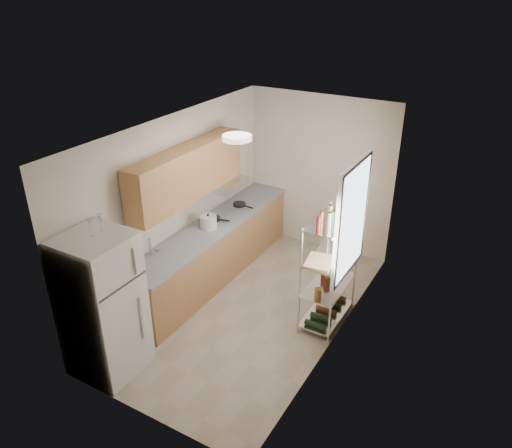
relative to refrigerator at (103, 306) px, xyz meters
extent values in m
cube|color=#AA9D8A|center=(0.87, 1.82, -0.88)|extent=(2.50, 4.40, 0.01)
cube|color=silver|center=(0.87, 1.82, 1.73)|extent=(2.50, 4.40, 0.01)
cube|color=beige|center=(0.87, 4.02, 0.42)|extent=(2.50, 0.01, 2.60)
cube|color=beige|center=(0.87, -0.39, 0.42)|extent=(2.50, 0.01, 2.60)
cube|color=beige|center=(-0.38, 1.82, 0.42)|extent=(0.01, 4.40, 2.60)
cube|color=beige|center=(2.12, 1.82, 0.42)|extent=(0.01, 4.40, 2.60)
cube|color=#B37A4C|center=(-0.05, 2.26, -0.45)|extent=(0.60, 3.48, 0.86)
cube|color=gray|center=(-0.03, 2.26, 0.00)|extent=(0.63, 3.51, 0.04)
cube|color=#B7BABC|center=(-0.07, 1.12, 0.00)|extent=(0.52, 0.44, 0.04)
cube|color=#B7BABC|center=(0.23, 3.62, -0.42)|extent=(0.01, 0.55, 0.72)
cube|color=#B37A4C|center=(-0.18, 1.92, 0.93)|extent=(0.33, 2.20, 0.72)
cube|color=#B7BABC|center=(-0.13, 2.72, 0.51)|extent=(0.50, 0.60, 0.12)
cube|color=white|center=(2.10, 2.17, 0.67)|extent=(0.06, 1.00, 1.46)
cube|color=silver|center=(1.88, 2.12, -0.78)|extent=(0.45, 0.90, 0.02)
cube|color=silver|center=(1.88, 2.12, -0.33)|extent=(0.45, 0.90, 0.02)
cube|color=silver|center=(1.88, 2.12, 0.12)|extent=(0.45, 0.90, 0.02)
cube|color=silver|center=(1.88, 2.12, 0.62)|extent=(0.45, 0.90, 0.02)
cylinder|color=silver|center=(1.66, 1.68, -0.10)|extent=(0.02, 0.02, 1.55)
cylinder|color=silver|center=(1.66, 2.55, -0.10)|extent=(0.02, 0.02, 1.55)
cylinder|color=silver|center=(2.09, 1.68, -0.10)|extent=(0.02, 0.02, 1.55)
cylinder|color=silver|center=(2.09, 2.55, -0.10)|extent=(0.02, 0.02, 1.55)
cylinder|color=white|center=(0.87, 1.52, 1.69)|extent=(0.34, 0.34, 0.05)
cube|color=white|center=(0.00, 0.00, 0.00)|extent=(0.72, 0.72, 1.76)
cylinder|color=silver|center=(-0.04, 2.14, 0.12)|extent=(0.25, 0.25, 0.20)
cylinder|color=black|center=(-0.15, 2.39, 0.04)|extent=(0.29, 0.29, 0.04)
cylinder|color=black|center=(-0.07, 3.04, 0.04)|extent=(0.23, 0.23, 0.04)
cube|color=tan|center=(1.82, 1.88, 0.15)|extent=(0.37, 0.45, 0.03)
cube|color=black|center=(1.94, 2.36, 0.29)|extent=(0.22, 0.29, 0.31)
cube|color=maroon|center=(1.76, 2.30, -0.24)|extent=(0.13, 0.16, 0.16)
camera|label=1|loc=(3.80, -3.14, 3.36)|focal=35.00mm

